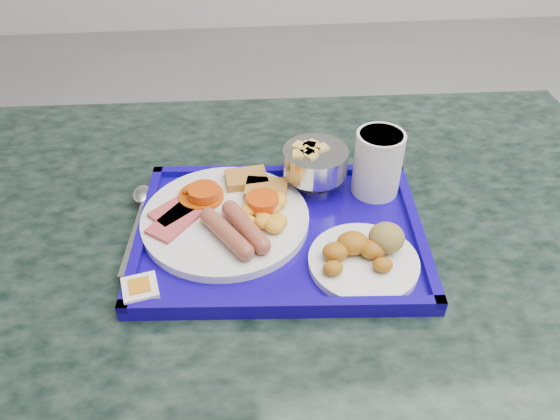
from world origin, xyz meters
name	(u,v)px	position (x,y,z in m)	size (l,w,h in m)	color
table	(275,311)	(-1.10, 0.22, 0.56)	(1.24, 0.84, 0.76)	gray
tray	(280,234)	(-1.10, 0.19, 0.77)	(0.43, 0.33, 0.02)	#11038B
main_plate	(230,215)	(-1.17, 0.22, 0.79)	(0.25, 0.25, 0.04)	silver
bread_plate	(366,254)	(-0.99, 0.12, 0.79)	(0.15, 0.15, 0.05)	silver
fruit_bowl	(315,162)	(-1.03, 0.30, 0.82)	(0.10, 0.10, 0.07)	#B7B7B9
juice_cup	(378,161)	(-0.94, 0.28, 0.83)	(0.07, 0.07, 0.10)	silver
spoon	(142,204)	(-1.30, 0.27, 0.78)	(0.03, 0.18, 0.01)	#B7B7B9
knife	(135,235)	(-1.31, 0.20, 0.78)	(0.01, 0.17, 0.00)	#B7B7B9
jam_packet	(141,290)	(-1.29, 0.09, 0.78)	(0.05, 0.05, 0.02)	white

